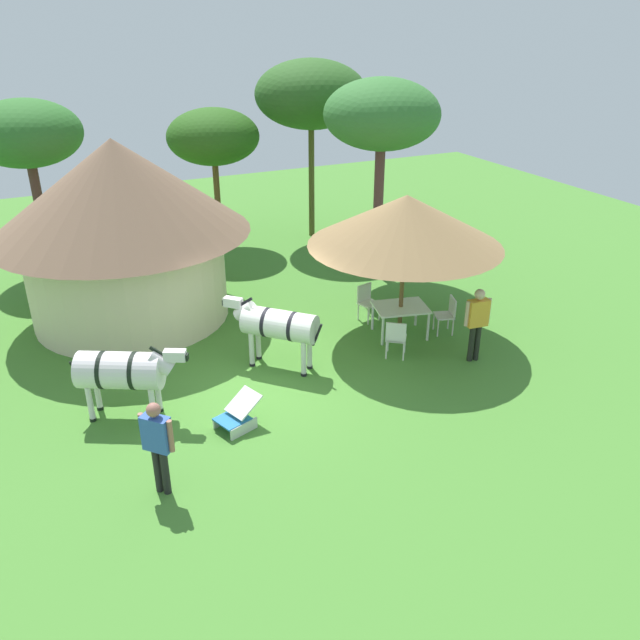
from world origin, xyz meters
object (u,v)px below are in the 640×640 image
at_px(patio_chair_west_end, 396,337).
at_px(patio_chair_east_end, 448,313).
at_px(acacia_tree_left_background, 382,116).
at_px(shade_umbrella, 406,221).
at_px(guest_beside_umbrella, 477,318).
at_px(acacia_tree_right_background, 213,137).
at_px(thatched_hut, 122,221).
at_px(zebra_by_umbrella, 123,371).
at_px(standing_watcher, 157,440).
at_px(zebra_nearest_camera, 277,325).
at_px(patio_chair_near_hut, 367,300).
at_px(acacia_tree_far_lawn, 26,134).
at_px(striped_lounge_chair, 237,415).
at_px(patio_dining_table, 401,310).
at_px(acacia_tree_behind_hut, 311,95).

bearing_deg(patio_chair_west_end, patio_chair_east_end, 53.57).
distance_m(patio_chair_west_end, acacia_tree_left_background, 6.51).
bearing_deg(shade_umbrella, acacia_tree_left_background, 68.10).
xyz_separation_m(shade_umbrella, guest_beside_umbrella, (0.82, -1.75, -1.80)).
xyz_separation_m(shade_umbrella, acacia_tree_right_background, (-1.84, 8.22, 0.64)).
xyz_separation_m(thatched_hut, zebra_by_umbrella, (-0.95, -4.50, -1.49)).
bearing_deg(standing_watcher, guest_beside_umbrella, 57.68).
bearing_deg(standing_watcher, patio_chair_west_end, 68.02).
distance_m(shade_umbrella, acacia_tree_left_background, 4.38).
relative_size(zebra_by_umbrella, acacia_tree_left_background, 0.37).
distance_m(shade_umbrella, acacia_tree_right_background, 8.45).
relative_size(zebra_by_umbrella, acacia_tree_right_background, 0.47).
height_order(zebra_nearest_camera, zebra_by_umbrella, zebra_nearest_camera).
xyz_separation_m(patio_chair_near_hut, acacia_tree_far_lawn, (-6.83, 7.27, 3.38)).
bearing_deg(striped_lounge_chair, acacia_tree_left_background, -66.88).
xyz_separation_m(patio_chair_near_hut, striped_lounge_chair, (-4.43, -3.05, -0.27)).
distance_m(patio_chair_west_end, standing_watcher, 6.12).
height_order(patio_chair_east_end, acacia_tree_far_lawn, acacia_tree_far_lawn).
bearing_deg(striped_lounge_chair, thatched_hut, -11.48).
bearing_deg(patio_chair_east_end, zebra_nearest_camera, 106.57).
relative_size(patio_dining_table, acacia_tree_far_lawn, 0.29).
relative_size(acacia_tree_right_background, acacia_tree_left_background, 0.80).
bearing_deg(patio_chair_east_end, striped_lounge_chair, 124.42).
bearing_deg(zebra_by_umbrella, guest_beside_umbrella, 109.81).
bearing_deg(patio_chair_east_end, thatched_hut, 77.04).
relative_size(shade_umbrella, guest_beside_umbrella, 2.58).
distance_m(patio_chair_west_end, acacia_tree_right_background, 9.67).
height_order(patio_dining_table, acacia_tree_far_lawn, acacia_tree_far_lawn).
bearing_deg(patio_dining_table, shade_umbrella, 90.00).
relative_size(patio_chair_west_end, striped_lounge_chair, 0.95).
relative_size(patio_chair_east_end, zebra_nearest_camera, 0.51).
bearing_deg(guest_beside_umbrella, striped_lounge_chair, 9.00).
bearing_deg(striped_lounge_chair, acacia_tree_far_lawn, -6.26).
distance_m(striped_lounge_chair, zebra_nearest_camera, 2.46).
distance_m(patio_chair_near_hut, acacia_tree_left_background, 5.08).
bearing_deg(standing_watcher, striped_lounge_chair, 82.59).
distance_m(shade_umbrella, standing_watcher, 7.32).
bearing_deg(zebra_by_umbrella, shade_umbrella, 124.20).
height_order(thatched_hut, standing_watcher, thatched_hut).
distance_m(thatched_hut, acacia_tree_left_background, 7.30).
bearing_deg(acacia_tree_right_background, patio_chair_near_hut, -77.63).
height_order(thatched_hut, striped_lounge_chair, thatched_hut).
relative_size(patio_chair_east_end, patio_chair_near_hut, 1.00).
bearing_deg(guest_beside_umbrella, acacia_tree_left_background, -90.15).
bearing_deg(acacia_tree_behind_hut, shade_umbrella, -99.37).
bearing_deg(standing_watcher, zebra_nearest_camera, 89.64).
height_order(patio_chair_west_end, acacia_tree_behind_hut, acacia_tree_behind_hut).
xyz_separation_m(thatched_hut, shade_umbrella, (5.51, -3.79, 0.34)).
height_order(shade_umbrella, striped_lounge_chair, shade_umbrella).
height_order(patio_dining_table, patio_chair_west_end, patio_chair_west_end).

